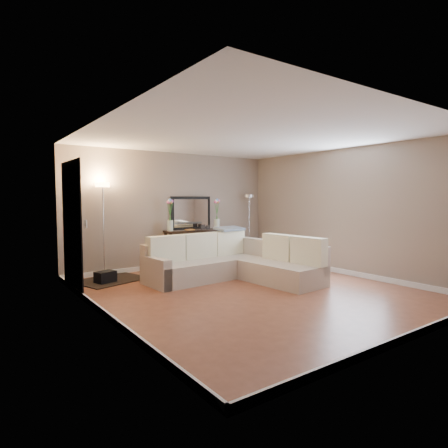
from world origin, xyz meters
TOP-DOWN VIEW (x-y plane):
  - floor at (0.00, 0.00)m, footprint 5.00×5.50m
  - ceiling at (0.00, 0.00)m, footprint 5.00×5.50m
  - wall_back at (0.00, 2.76)m, footprint 5.00×0.02m
  - wall_front at (0.00, -2.76)m, footprint 5.00×0.02m
  - wall_left at (-2.51, 0.00)m, footprint 0.02×5.50m
  - wall_right at (2.51, 0.00)m, footprint 0.02×5.50m
  - baseboard_back at (0.00, 2.73)m, footprint 5.00×0.03m
  - baseboard_front at (0.00, -2.73)m, footprint 5.00×0.03m
  - baseboard_left at (-2.48, 0.00)m, footprint 0.03×5.50m
  - baseboard_right at (2.48, 0.00)m, footprint 0.03×5.50m
  - doorway at (-2.48, 1.70)m, footprint 0.02×1.20m
  - switch_plate at (-2.48, 0.85)m, footprint 0.02×0.08m
  - sectional_sofa at (0.29, 0.92)m, footprint 2.66×2.44m
  - throw_blanket at (0.69, 1.57)m, footprint 0.67×0.44m
  - console_table at (0.28, 2.49)m, footprint 1.42×0.50m
  - leaning_mirror at (0.38, 2.66)m, footprint 0.99×0.13m
  - table_decor at (0.36, 2.44)m, footprint 0.59×0.15m
  - flower_vase_left at (-0.22, 2.53)m, footprint 0.16×0.14m
  - flower_vase_right at (0.96, 2.43)m, footprint 0.16×0.14m
  - floor_lamp_lit at (-1.67, 2.58)m, footprint 0.33×0.33m
  - floor_lamp_unlit at (1.99, 2.50)m, footprint 0.29×0.29m
  - charcoal_rug at (-1.67, 2.21)m, footprint 1.45×1.24m
  - black_bag at (-1.83, 2.05)m, footprint 0.41×0.34m

SIDE VIEW (x-z plane):
  - floor at x=0.00m, z-range -0.01..0.00m
  - charcoal_rug at x=-1.67m, z-range 0.00..0.02m
  - baseboard_back at x=0.00m, z-range 0.00..0.10m
  - baseboard_front at x=0.00m, z-range 0.00..0.10m
  - baseboard_left at x=-2.48m, z-range 0.00..0.10m
  - baseboard_right at x=2.48m, z-range 0.00..0.10m
  - black_bag at x=-1.83m, z-range -0.01..0.22m
  - sectional_sofa at x=0.29m, z-range -0.11..0.76m
  - console_table at x=0.28m, z-range 0.06..0.91m
  - table_decor at x=0.36m, z-range 0.80..0.94m
  - throw_blanket at x=0.69m, z-range 0.89..0.97m
  - doorway at x=-2.48m, z-range 0.00..2.20m
  - flower_vase_left at x=-0.22m, z-range 0.78..1.51m
  - flower_vase_right at x=0.96m, z-range 0.78..1.51m
  - floor_lamp_unlit at x=1.99m, z-range 0.34..2.01m
  - switch_plate at x=-2.48m, z-range 1.14..1.26m
  - leaning_mirror at x=0.38m, z-range 0.84..1.62m
  - wall_back at x=0.00m, z-range 0.00..2.60m
  - wall_front at x=0.00m, z-range 0.00..2.60m
  - wall_left at x=-2.51m, z-range 0.00..2.60m
  - wall_right at x=2.51m, z-range 0.00..2.60m
  - floor_lamp_lit at x=-1.67m, z-range 0.39..2.27m
  - ceiling at x=0.00m, z-range 2.60..2.61m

